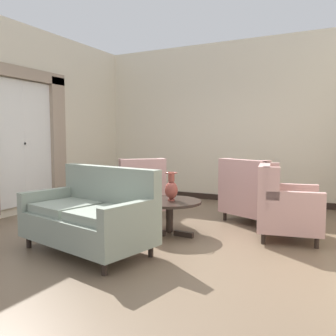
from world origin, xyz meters
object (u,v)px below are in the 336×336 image
object	(u,v)px
armchair_foreground_right	(284,206)
armchair_near_sideboard	(140,191)
settee	(91,217)
coffee_table	(169,207)
armchair_far_left	(252,195)
porcelain_vase	(171,188)

from	to	relation	value
armchair_foreground_right	armchair_near_sideboard	xyz separation A→B (m)	(-2.38, 0.27, 0.00)
settee	coffee_table	bearing A→B (deg)	76.19
armchair_far_left	settee	bearing A→B (deg)	84.94
coffee_table	armchair_near_sideboard	world-z (taller)	armchair_near_sideboard
armchair_far_left	armchair_foreground_right	bearing A→B (deg)	154.50
armchair_far_left	armchair_near_sideboard	bearing A→B (deg)	39.22
porcelain_vase	armchair_far_left	xyz separation A→B (m)	(0.80, 1.24, -0.22)
coffee_table	armchair_foreground_right	world-z (taller)	armchair_foreground_right
porcelain_vase	armchair_foreground_right	world-z (taller)	armchair_foreground_right
coffee_table	armchair_near_sideboard	size ratio (longest dim) A/B	0.76
armchair_foreground_right	armchair_far_left	size ratio (longest dim) A/B	0.87
armchair_foreground_right	porcelain_vase	bearing A→B (deg)	100.03
porcelain_vase	settee	distance (m)	1.20
coffee_table	settee	distance (m)	1.17
coffee_table	armchair_foreground_right	xyz separation A→B (m)	(1.42, 0.52, 0.04)
coffee_table	settee	world-z (taller)	settee
armchair_near_sideboard	coffee_table	bearing A→B (deg)	98.19
armchair_near_sideboard	armchair_foreground_right	bearing A→B (deg)	131.17
armchair_foreground_right	coffee_table	bearing A→B (deg)	99.77
coffee_table	porcelain_vase	distance (m)	0.26
settee	armchair_far_left	bearing A→B (deg)	71.83
settee	armchair_far_left	world-z (taller)	armchair_far_left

